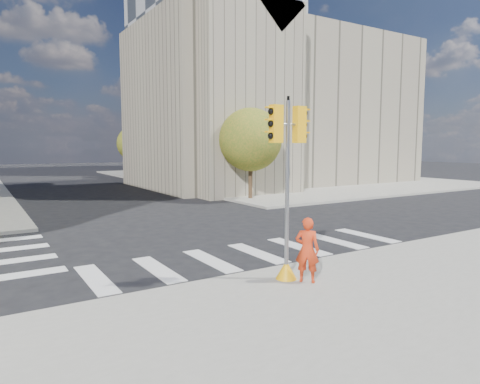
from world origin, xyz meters
The scene contains 11 objects.
ground centered at (0.00, 0.00, 0.00)m, with size 160.00×160.00×0.00m, color black.
sidewalk_far_right centered at (20.00, 26.00, 0.07)m, with size 28.00×40.00×0.15m, color gray.
civic_building centered at (15.59, 19.12, 7.26)m, with size 26.00×16.00×19.39m.
office_tower centered at (22.00, 42.00, 15.00)m, with size 20.00×18.00×30.00m, color #9EA0A3.
tree_re_near centered at (7.50, 10.00, 4.05)m, with size 4.20×4.20×6.16m.
tree_re_mid centered at (7.50, 22.00, 4.35)m, with size 4.60×4.60×6.66m.
tree_re_far centered at (7.50, 34.00, 3.87)m, with size 4.00×4.00×5.88m.
lamp_near centered at (8.00, 14.00, 4.58)m, with size 0.35×0.18×8.11m.
lamp_far centered at (8.00, 28.00, 4.58)m, with size 0.35×0.18×8.11m.
traffic_signal centered at (-1.29, -5.12, 2.19)m, with size 1.06×0.56×4.78m.
photographer centered at (-1.00, -5.61, 1.00)m, with size 0.62×0.41×1.70m, color red.
Camera 1 is at (-8.18, -13.85, 3.68)m, focal length 32.00 mm.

